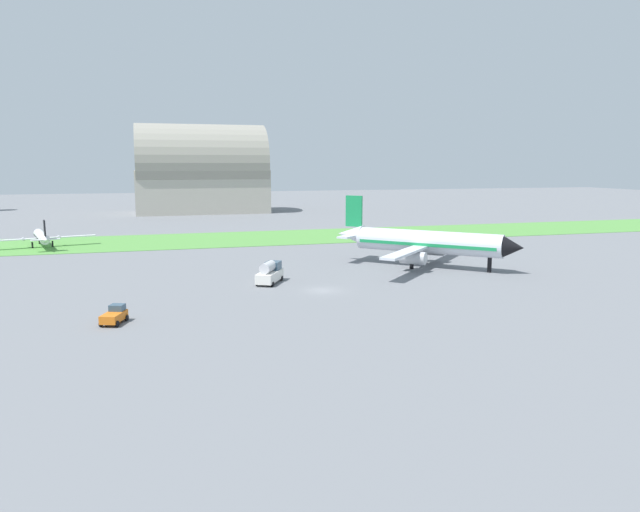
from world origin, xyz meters
name	(u,v)px	position (x,y,z in m)	size (l,w,h in m)	color
ground_plane	(323,290)	(0.00, 0.00, 0.00)	(600.00, 600.00, 0.00)	slate
grass_taxiway_strip	(252,238)	(0.00, 60.03, 0.04)	(360.00, 28.00, 0.08)	#549342
airplane_taxiing_turboprop	(42,237)	(-45.00, 57.08, 2.35)	(21.09, 18.19, 6.43)	white
airplane_midfield_jet	(424,242)	(21.98, 13.50, 4.26)	(26.56, 26.32, 11.84)	silver
fuel_truck_near_gate	(270,272)	(-6.09, 7.20, 1.58)	(5.24, 6.85, 3.29)	white
pushback_tug_midfield	(114,315)	(-26.92, -9.92, 0.91)	(3.05, 4.00, 1.95)	orange
hangar_distant	(201,173)	(-4.59, 140.85, 14.37)	(46.21, 27.58, 31.62)	#B2AD9E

